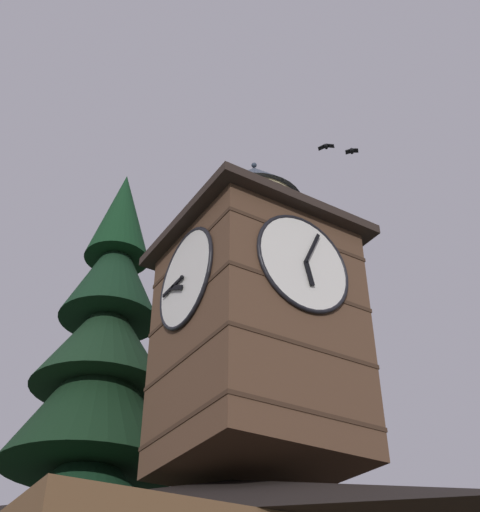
# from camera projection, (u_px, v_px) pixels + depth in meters

# --- Properties ---
(clock_tower) EXTENTS (4.69, 4.69, 9.07)m
(clock_tower) POSITION_uv_depth(u_px,v_px,m) (256.00, 318.00, 16.72)
(clock_tower) COLOR brown
(clock_tower) RESTS_ON building_main
(pine_tree_behind) EXTENTS (6.97, 6.97, 17.33)m
(pine_tree_behind) POSITION_uv_depth(u_px,v_px,m) (92.00, 454.00, 18.33)
(pine_tree_behind) COLOR #473323
(pine_tree_behind) RESTS_ON ground_plane
(moon) EXTENTS (2.01, 2.01, 2.01)m
(moon) POSITION_uv_depth(u_px,v_px,m) (147.00, 485.00, 50.48)
(moon) COLOR silver
(flying_bird_high) EXTENTS (0.60, 0.62, 0.16)m
(flying_bird_high) POSITION_uv_depth(u_px,v_px,m) (326.00, 147.00, 27.39)
(flying_bird_high) COLOR black
(flying_bird_low) EXTENTS (0.46, 0.46, 0.16)m
(flying_bird_low) POSITION_uv_depth(u_px,v_px,m) (352.00, 151.00, 23.51)
(flying_bird_low) COLOR black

